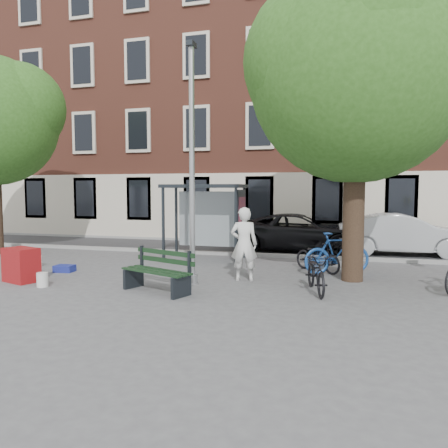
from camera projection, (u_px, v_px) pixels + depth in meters
name	position (u px, v px, depth m)	size (l,w,h in m)	color
ground	(193.00, 283.00, 11.35)	(90.00, 90.00, 0.00)	#4C4C4F
road	(250.00, 249.00, 18.06)	(40.00, 4.00, 0.01)	#28282B
curb_near	(239.00, 254.00, 16.14)	(40.00, 0.25, 0.12)	gray
curb_far	(259.00, 242.00, 19.98)	(40.00, 0.25, 0.12)	gray
building_row	(275.00, 104.00, 23.28)	(30.00, 8.00, 14.00)	brown
lamppost	(192.00, 176.00, 11.13)	(0.28, 0.35, 6.11)	#9EA0A3
tree_right	(358.00, 65.00, 11.15)	(5.76, 5.60, 8.20)	black
bus_shelter	(216.00, 204.00, 15.30)	(2.85, 1.45, 2.62)	#1E2328
painter	(244.00, 244.00, 11.64)	(0.72, 0.47, 1.97)	silver
bench	(158.00, 273.00, 10.39)	(1.98, 1.25, 0.97)	#1E2328
bike_a	(318.00, 256.00, 12.95)	(0.61, 1.75, 0.92)	black
bike_b	(337.00, 253.00, 12.59)	(0.57, 2.03, 1.22)	#1A4692
bike_c	(316.00, 273.00, 10.30)	(0.63, 1.81, 0.95)	black
car_dark	(299.00, 232.00, 17.41)	(2.46, 5.34, 1.48)	black
car_silver	(403.00, 234.00, 16.27)	(1.63, 4.69, 1.54)	#AEB1B6
red_stand	(21.00, 265.00, 11.53)	(0.90, 0.60, 0.90)	maroon
blue_crate	(65.00, 268.00, 12.94)	(0.55, 0.40, 0.20)	navy
bucket_a	(42.00, 280.00, 10.94)	(0.28, 0.28, 0.36)	silver
bucket_b	(37.00, 261.00, 13.81)	(0.28, 0.28, 0.36)	silver
bucket_c	(25.00, 267.00, 12.68)	(0.28, 0.28, 0.36)	silver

